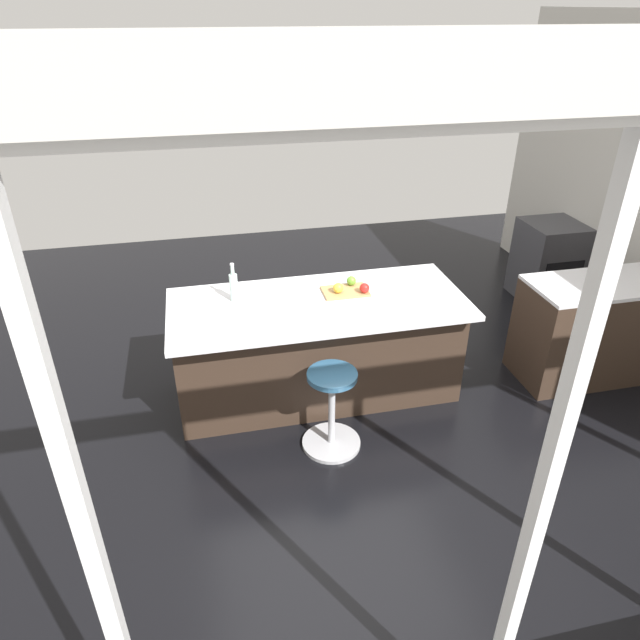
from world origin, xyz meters
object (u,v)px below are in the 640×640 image
(stool_by_window, at_px, (332,412))
(apple_green, at_px, (351,281))
(apple_red, at_px, (365,288))
(cutting_board, at_px, (345,291))
(kitchen_island, at_px, (317,347))
(water_bottle, at_px, (234,286))
(apple_yellow, at_px, (338,288))
(oven_range, at_px, (548,261))

(stool_by_window, bearing_deg, apple_green, -113.44)
(apple_green, bearing_deg, apple_red, 112.13)
(cutting_board, height_order, apple_green, apple_green)
(kitchen_island, height_order, apple_red, apple_red)
(stool_by_window, distance_m, cutting_board, 0.99)
(water_bottle, bearing_deg, kitchen_island, 169.23)
(cutting_board, bearing_deg, apple_yellow, 23.09)
(apple_yellow, bearing_deg, water_bottle, -5.75)
(cutting_board, distance_m, apple_yellow, 0.09)
(stool_by_window, xyz_separation_m, cutting_board, (-0.28, -0.74, 0.59))
(apple_yellow, height_order, apple_red, apple_yellow)
(cutting_board, bearing_deg, water_bottle, -3.51)
(apple_red, bearing_deg, water_bottle, -7.46)
(kitchen_island, bearing_deg, apple_red, 178.16)
(stool_by_window, height_order, apple_yellow, apple_yellow)
(apple_yellow, distance_m, apple_red, 0.21)
(water_bottle, bearing_deg, oven_range, -162.80)
(oven_range, height_order, apple_green, apple_green)
(oven_range, height_order, apple_yellow, apple_yellow)
(stool_by_window, xyz_separation_m, water_bottle, (0.59, -0.80, 0.71))
(kitchen_island, bearing_deg, stool_by_window, 86.47)
(oven_range, xyz_separation_m, apple_green, (2.54, 1.05, 0.51))
(cutting_board, bearing_deg, kitchen_island, 15.34)
(apple_green, bearing_deg, water_bottle, 1.64)
(water_bottle, bearing_deg, stool_by_window, 126.55)
(apple_green, bearing_deg, kitchen_island, 25.05)
(apple_red, xyz_separation_m, water_bottle, (1.01, -0.13, 0.06))
(oven_range, xyz_separation_m, stool_by_window, (2.90, 1.88, -0.13))
(kitchen_island, xyz_separation_m, stool_by_window, (0.04, 0.68, -0.14))
(apple_yellow, height_order, water_bottle, water_bottle)
(stool_by_window, height_order, water_bottle, water_bottle)
(kitchen_island, distance_m, cutting_board, 0.52)
(oven_range, height_order, cutting_board, cutting_board)
(apple_red, bearing_deg, cutting_board, -29.84)
(oven_range, xyz_separation_m, cutting_board, (2.62, 1.13, 0.47))
(cutting_board, distance_m, water_bottle, 0.88)
(apple_red, bearing_deg, oven_range, -153.93)
(oven_range, height_order, kitchen_island, kitchen_island)
(stool_by_window, distance_m, water_bottle, 1.22)
(water_bottle, bearing_deg, cutting_board, 176.49)
(stool_by_window, xyz_separation_m, apple_yellow, (-0.22, -0.71, 0.64))
(oven_range, relative_size, apple_yellow, 10.69)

